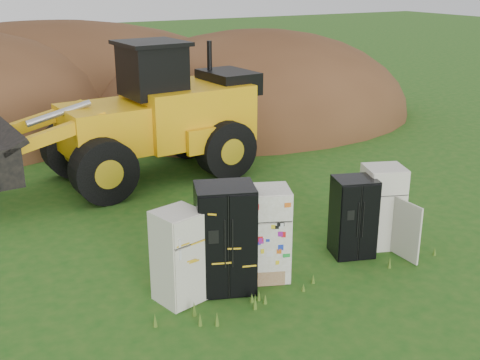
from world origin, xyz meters
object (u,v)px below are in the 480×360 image
object	(u,v)px
fridge_black_side	(225,238)
fridge_open_door	(382,207)
fridge_black_right	(353,217)
fridge_leftmost	(179,256)
fridge_sticker	(267,233)
wheel_loader	(122,115)

from	to	relation	value
fridge_black_side	fridge_open_door	xyz separation A→B (m)	(3.73, 0.05, -0.13)
fridge_open_door	fridge_black_right	bearing A→B (deg)	-156.19
fridge_black_side	fridge_open_door	size ratio (longest dim) A/B	1.14
fridge_black_side	fridge_leftmost	bearing A→B (deg)	-162.07
fridge_sticker	wheel_loader	xyz separation A→B (m)	(-0.56, 6.64, 0.99)
fridge_black_side	wheel_loader	size ratio (longest dim) A/B	0.26
fridge_black_side	wheel_loader	bearing A→B (deg)	106.64
fridge_sticker	fridge_open_door	xyz separation A→B (m)	(2.84, 0.05, -0.02)
fridge_black_side	fridge_sticker	distance (m)	0.90
wheel_loader	fridge_sticker	bearing A→B (deg)	-89.48
wheel_loader	fridge_black_right	bearing A→B (deg)	-72.88
fridge_leftmost	fridge_sticker	xyz separation A→B (m)	(1.80, -0.02, 0.05)
fridge_open_door	wheel_loader	size ratio (longest dim) A/B	0.22
fridge_leftmost	wheel_loader	bearing A→B (deg)	65.32
fridge_black_right	wheel_loader	xyz separation A→B (m)	(-2.60, 6.64, 1.06)
fridge_black_right	fridge_open_door	xyz separation A→B (m)	(0.80, 0.05, 0.05)
fridge_black_side	fridge_black_right	distance (m)	2.94
fridge_open_door	wheel_loader	distance (m)	7.48
fridge_leftmost	fridge_black_right	bearing A→B (deg)	-14.39
fridge_black_right	wheel_loader	world-z (taller)	wheel_loader
fridge_black_right	fridge_open_door	distance (m)	0.80
fridge_black_right	fridge_open_door	bearing A→B (deg)	21.12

